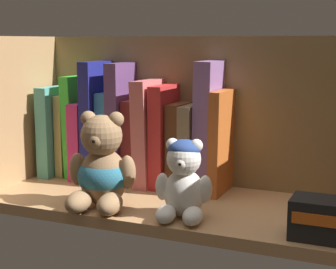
{
  "coord_description": "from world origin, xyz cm",
  "views": [
    {
      "loc": [
        37.57,
        -87.1,
        30.58
      ],
      "look_at": [
        -0.62,
        0.0,
        14.15
      ],
      "focal_mm": 57.95,
      "sensor_mm": 36.0,
      "label": 1
    }
  ],
  "objects_px": {
    "book_3": "(91,139)",
    "book_7": "(139,140)",
    "book_1": "(72,134)",
    "book_2": "(80,125)",
    "book_11": "(195,146)",
    "book_5": "(114,135)",
    "book_4": "(103,120)",
    "teddy_bear_smaller": "(183,181)",
    "book_10": "(182,144)",
    "teddy_bear_larger": "(102,170)",
    "book_13": "(225,140)",
    "book_6": "(126,122)",
    "book_9": "(168,135)",
    "book_8": "(154,131)",
    "book_0": "(62,129)",
    "small_product_box": "(321,219)",
    "book_12": "(211,126)"
  },
  "relations": [
    {
      "from": "book_6",
      "to": "teddy_bear_smaller",
      "type": "distance_m",
      "value": 0.28
    },
    {
      "from": "book_8",
      "to": "book_11",
      "type": "distance_m",
      "value": 0.09
    },
    {
      "from": "book_7",
      "to": "book_8",
      "type": "bearing_deg",
      "value": 0.0
    },
    {
      "from": "book_6",
      "to": "book_12",
      "type": "bearing_deg",
      "value": 0.0
    },
    {
      "from": "book_0",
      "to": "teddy_bear_larger",
      "type": "distance_m",
      "value": 0.28
    },
    {
      "from": "book_11",
      "to": "book_13",
      "type": "bearing_deg",
      "value": 0.0
    },
    {
      "from": "book_11",
      "to": "book_1",
      "type": "bearing_deg",
      "value": 180.0
    },
    {
      "from": "book_1",
      "to": "book_2",
      "type": "height_order",
      "value": "book_2"
    },
    {
      "from": "book_4",
      "to": "small_product_box",
      "type": "height_order",
      "value": "book_4"
    },
    {
      "from": "book_11",
      "to": "book_6",
      "type": "bearing_deg",
      "value": 180.0
    },
    {
      "from": "book_1",
      "to": "teddy_bear_larger",
      "type": "bearing_deg",
      "value": -45.14
    },
    {
      "from": "book_5",
      "to": "teddy_bear_larger",
      "type": "distance_m",
      "value": 0.2
    },
    {
      "from": "teddy_bear_smaller",
      "to": "book_11",
      "type": "bearing_deg",
      "value": 105.08
    },
    {
      "from": "book_2",
      "to": "book_10",
      "type": "bearing_deg",
      "value": 0.0
    },
    {
      "from": "book_6",
      "to": "teddy_bear_larger",
      "type": "distance_m",
      "value": 0.2
    },
    {
      "from": "book_12",
      "to": "small_product_box",
      "type": "xyz_separation_m",
      "value": [
        0.24,
        -0.2,
        -0.09
      ]
    },
    {
      "from": "book_1",
      "to": "book_6",
      "type": "distance_m",
      "value": 0.14
    },
    {
      "from": "book_5",
      "to": "book_6",
      "type": "relative_size",
      "value": 0.75
    },
    {
      "from": "book_1",
      "to": "book_4",
      "type": "bearing_deg",
      "value": 0.0
    },
    {
      "from": "book_2",
      "to": "teddy_bear_larger",
      "type": "relative_size",
      "value": 1.28
    },
    {
      "from": "book_1",
      "to": "book_8",
      "type": "xyz_separation_m",
      "value": [
        0.2,
        0.0,
        0.02
      ]
    },
    {
      "from": "book_0",
      "to": "teddy_bear_larger",
      "type": "bearing_deg",
      "value": -41.48
    },
    {
      "from": "book_11",
      "to": "book_5",
      "type": "bearing_deg",
      "value": 180.0
    },
    {
      "from": "book_3",
      "to": "book_4",
      "type": "distance_m",
      "value": 0.05
    },
    {
      "from": "book_13",
      "to": "teddy_bear_smaller",
      "type": "relative_size",
      "value": 1.5
    },
    {
      "from": "book_8",
      "to": "book_13",
      "type": "bearing_deg",
      "value": 0.0
    },
    {
      "from": "book_3",
      "to": "book_8",
      "type": "distance_m",
      "value": 0.15
    },
    {
      "from": "book_3",
      "to": "book_7",
      "type": "relative_size",
      "value": 0.94
    },
    {
      "from": "book_7",
      "to": "book_2",
      "type": "bearing_deg",
      "value": 180.0
    },
    {
      "from": "book_8",
      "to": "book_9",
      "type": "height_order",
      "value": "book_8"
    },
    {
      "from": "book_9",
      "to": "book_11",
      "type": "bearing_deg",
      "value": 0.0
    },
    {
      "from": "book_3",
      "to": "book_5",
      "type": "height_order",
      "value": "book_5"
    },
    {
      "from": "book_4",
      "to": "book_13",
      "type": "relative_size",
      "value": 1.25
    },
    {
      "from": "book_10",
      "to": "book_11",
      "type": "xyz_separation_m",
      "value": [
        0.03,
        0.0,
        -0.0
      ]
    },
    {
      "from": "book_3",
      "to": "book_5",
      "type": "distance_m",
      "value": 0.06
    },
    {
      "from": "book_1",
      "to": "book_4",
      "type": "relative_size",
      "value": 0.71
    },
    {
      "from": "book_8",
      "to": "book_2",
      "type": "bearing_deg",
      "value": 180.0
    },
    {
      "from": "book_2",
      "to": "small_product_box",
      "type": "distance_m",
      "value": 0.58
    },
    {
      "from": "book_13",
      "to": "teddy_bear_larger",
      "type": "bearing_deg",
      "value": -131.1
    },
    {
      "from": "book_0",
      "to": "teddy_bear_larger",
      "type": "xyz_separation_m",
      "value": [
        0.21,
        -0.19,
        -0.03
      ]
    },
    {
      "from": "book_0",
      "to": "book_3",
      "type": "bearing_deg",
      "value": 0.0
    },
    {
      "from": "book_7",
      "to": "small_product_box",
      "type": "relative_size",
      "value": 1.97
    },
    {
      "from": "book_5",
      "to": "teddy_bear_smaller",
      "type": "distance_m",
      "value": 0.3
    },
    {
      "from": "book_2",
      "to": "book_13",
      "type": "height_order",
      "value": "book_2"
    },
    {
      "from": "teddy_bear_smaller",
      "to": "book_2",
      "type": "bearing_deg",
      "value": 149.27
    },
    {
      "from": "book_6",
      "to": "book_11",
      "type": "relative_size",
      "value": 1.47
    },
    {
      "from": "book_4",
      "to": "book_8",
      "type": "bearing_deg",
      "value": 0.0
    },
    {
      "from": "book_6",
      "to": "book_4",
      "type": "bearing_deg",
      "value": 180.0
    },
    {
      "from": "book_8",
      "to": "teddy_bear_smaller",
      "type": "height_order",
      "value": "book_8"
    },
    {
      "from": "book_10",
      "to": "small_product_box",
      "type": "distance_m",
      "value": 0.36
    }
  ]
}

